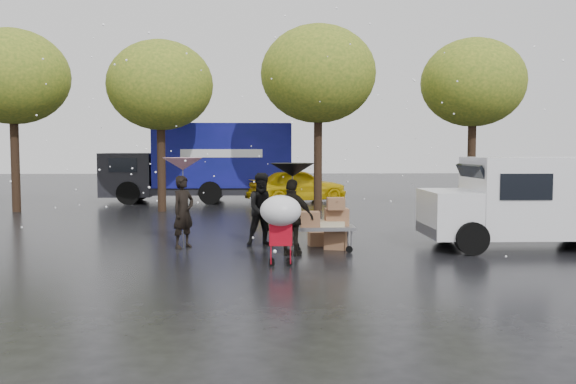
{
  "coord_description": "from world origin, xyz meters",
  "views": [
    {
      "loc": [
        0.46,
        -13.44,
        2.42
      ],
      "look_at": [
        1.0,
        1.0,
        1.38
      ],
      "focal_mm": 38.0,
      "sensor_mm": 36.0,
      "label": 1
    }
  ],
  "objects_px": {
    "shopping_cart": "(281,215)",
    "yellow_taxi": "(296,185)",
    "vendor_cart": "(326,220)",
    "white_van": "(533,200)",
    "blue_truck": "(205,163)",
    "person_black": "(292,217)",
    "person_pink": "(183,212)"
  },
  "relations": [
    {
      "from": "person_pink",
      "to": "shopping_cart",
      "type": "relative_size",
      "value": 1.2
    },
    {
      "from": "blue_truck",
      "to": "yellow_taxi",
      "type": "height_order",
      "value": "blue_truck"
    },
    {
      "from": "blue_truck",
      "to": "yellow_taxi",
      "type": "distance_m",
      "value": 4.2
    },
    {
      "from": "blue_truck",
      "to": "vendor_cart",
      "type": "bearing_deg",
      "value": -72.67
    },
    {
      "from": "blue_truck",
      "to": "shopping_cart",
      "type": "bearing_deg",
      "value": -78.69
    },
    {
      "from": "white_van",
      "to": "yellow_taxi",
      "type": "relative_size",
      "value": 1.08
    },
    {
      "from": "shopping_cart",
      "to": "blue_truck",
      "type": "height_order",
      "value": "blue_truck"
    },
    {
      "from": "shopping_cart",
      "to": "yellow_taxi",
      "type": "height_order",
      "value": "yellow_taxi"
    },
    {
      "from": "vendor_cart",
      "to": "yellow_taxi",
      "type": "relative_size",
      "value": 0.34
    },
    {
      "from": "shopping_cart",
      "to": "blue_truck",
      "type": "distance_m",
      "value": 15.37
    },
    {
      "from": "white_van",
      "to": "blue_truck",
      "type": "bearing_deg",
      "value": 125.33
    },
    {
      "from": "person_pink",
      "to": "person_black",
      "type": "xyz_separation_m",
      "value": [
        2.59,
        -1.18,
        -0.01
      ]
    },
    {
      "from": "shopping_cart",
      "to": "yellow_taxi",
      "type": "relative_size",
      "value": 0.32
    },
    {
      "from": "person_pink",
      "to": "person_black",
      "type": "height_order",
      "value": "person_pink"
    },
    {
      "from": "person_black",
      "to": "yellow_taxi",
      "type": "relative_size",
      "value": 0.38
    },
    {
      "from": "person_black",
      "to": "blue_truck",
      "type": "relative_size",
      "value": 0.21
    },
    {
      "from": "person_pink",
      "to": "shopping_cart",
      "type": "height_order",
      "value": "person_pink"
    },
    {
      "from": "person_black",
      "to": "white_van",
      "type": "relative_size",
      "value": 0.35
    },
    {
      "from": "person_pink",
      "to": "vendor_cart",
      "type": "bearing_deg",
      "value": -60.85
    },
    {
      "from": "person_pink",
      "to": "vendor_cart",
      "type": "distance_m",
      "value": 3.46
    },
    {
      "from": "person_black",
      "to": "shopping_cart",
      "type": "height_order",
      "value": "person_black"
    },
    {
      "from": "vendor_cart",
      "to": "blue_truck",
      "type": "distance_m",
      "value": 13.87
    },
    {
      "from": "blue_truck",
      "to": "yellow_taxi",
      "type": "xyz_separation_m",
      "value": [
        4.06,
        -0.49,
        -0.99
      ]
    },
    {
      "from": "vendor_cart",
      "to": "person_pink",
      "type": "bearing_deg",
      "value": 170.4
    },
    {
      "from": "yellow_taxi",
      "to": "shopping_cart",
      "type": "bearing_deg",
      "value": 152.33
    },
    {
      "from": "person_pink",
      "to": "person_black",
      "type": "relative_size",
      "value": 1.02
    },
    {
      "from": "shopping_cart",
      "to": "yellow_taxi",
      "type": "distance_m",
      "value": 14.61
    },
    {
      "from": "person_pink",
      "to": "yellow_taxi",
      "type": "xyz_separation_m",
      "value": [
        3.35,
        12.14,
        -0.11
      ]
    },
    {
      "from": "white_van",
      "to": "blue_truck",
      "type": "distance_m",
      "value": 15.89
    },
    {
      "from": "person_pink",
      "to": "shopping_cart",
      "type": "xyz_separation_m",
      "value": [
        2.3,
        -2.43,
        0.19
      ]
    },
    {
      "from": "shopping_cart",
      "to": "white_van",
      "type": "xyz_separation_m",
      "value": [
        6.17,
        2.1,
        0.1
      ]
    },
    {
      "from": "vendor_cart",
      "to": "white_van",
      "type": "height_order",
      "value": "white_van"
    }
  ]
}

